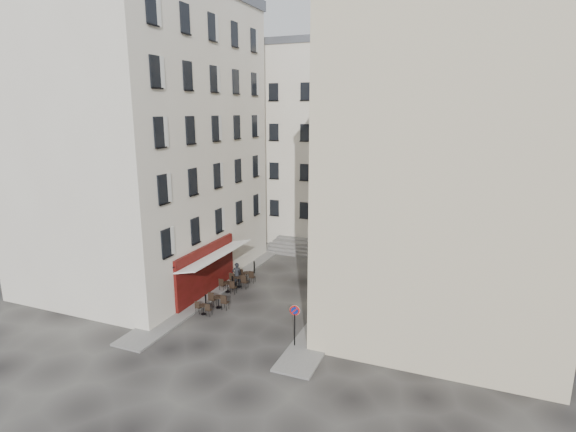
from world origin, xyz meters
The scene contains 18 objects.
ground centered at (0.00, 0.00, 0.00)m, with size 90.00×90.00×0.00m, color black.
sidewalk_left centered at (-4.50, 4.00, 0.06)m, with size 2.00×22.00×0.12m, color slate.
sidewalk_right centered at (4.50, 3.00, 0.06)m, with size 2.00×18.00×0.12m, color slate.
building_left centered at (-10.50, 3.00, 10.31)m, with size 12.20×16.20×20.60m.
building_right centered at (10.50, 3.50, 9.31)m, with size 12.20×14.20×18.60m.
building_back centered at (-1.00, 19.00, 9.31)m, with size 18.20×10.20×18.60m.
cafe_storefront centered at (-4.32, 1.00, 1.88)m, with size 1.74×7.30×3.50m.
stone_steps centered at (0.00, 12.57, 0.40)m, with size 9.00×3.15×0.80m.
bollard_near centered at (-3.25, -1.00, 0.53)m, with size 0.12×0.12×0.98m.
bollard_mid centered at (-3.25, 2.50, 0.53)m, with size 0.12×0.12×0.98m.
bollard_far centered at (-3.25, 6.00, 0.53)m, with size 0.12×0.12×0.98m.
no_parking_sign centered at (3.76, -3.39, 1.71)m, with size 0.55×0.13×2.41m.
bistro_table_a centered at (-2.91, -1.79, 0.41)m, with size 1.14×0.53×0.80m.
bistro_table_b centered at (-2.53, -0.60, 0.50)m, with size 1.40×0.66×0.98m.
bistro_table_c centered at (-3.25, 1.86, 0.47)m, with size 1.31×0.61×0.92m.
bistro_table_d centered at (-2.99, 2.99, 0.51)m, with size 1.42×0.67×1.00m.
bistro_table_e centered at (-2.93, 4.16, 0.46)m, with size 1.29×0.60×0.91m.
pedestrian centered at (-3.20, 3.08, 0.90)m, with size 0.65×0.43×1.79m, color black.
Camera 1 is at (11.59, -23.74, 12.32)m, focal length 28.00 mm.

